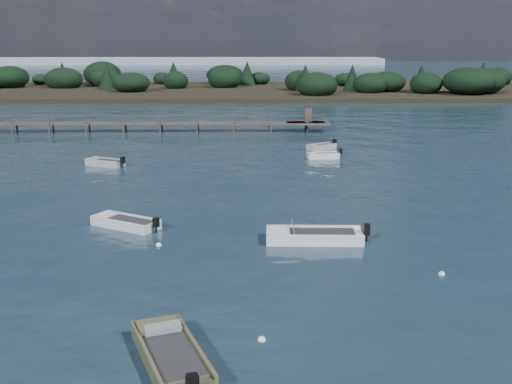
{
  "coord_description": "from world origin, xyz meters",
  "views": [
    {
      "loc": [
        -3.44,
        -26.75,
        10.97
      ],
      "look_at": [
        -2.7,
        14.0,
        1.0
      ],
      "focal_mm": 45.0,
      "sensor_mm": 36.0,
      "label": 1
    }
  ],
  "objects_px": {
    "tender_far_white": "(323,157)",
    "jetty": "(87,124)",
    "dinghy_near_olive": "(171,358)",
    "tender_far_grey_b": "(321,148)",
    "tender_far_grey": "(105,164)",
    "dinghy_mid_grey": "(126,224)",
    "dinghy_mid_white_a": "(314,238)"
  },
  "relations": [
    {
      "from": "dinghy_mid_white_a",
      "to": "tender_far_white",
      "type": "relative_size",
      "value": 1.74
    },
    {
      "from": "dinghy_near_olive",
      "to": "dinghy_mid_grey",
      "type": "height_order",
      "value": "dinghy_near_olive"
    },
    {
      "from": "dinghy_near_olive",
      "to": "jetty",
      "type": "relative_size",
      "value": 0.08
    },
    {
      "from": "tender_far_grey_b",
      "to": "dinghy_mid_grey",
      "type": "height_order",
      "value": "dinghy_mid_grey"
    },
    {
      "from": "tender_far_white",
      "to": "jetty",
      "type": "relative_size",
      "value": 0.05
    },
    {
      "from": "dinghy_mid_grey",
      "to": "tender_far_grey_b",
      "type": "bearing_deg",
      "value": 60.7
    },
    {
      "from": "dinghy_mid_white_a",
      "to": "jetty",
      "type": "bearing_deg",
      "value": 118.14
    },
    {
      "from": "tender_far_grey",
      "to": "jetty",
      "type": "xyz_separation_m",
      "value": [
        -6.24,
        20.12,
        0.82
      ]
    },
    {
      "from": "tender_far_grey_b",
      "to": "dinghy_mid_white_a",
      "type": "bearing_deg",
      "value": -97.53
    },
    {
      "from": "tender_far_grey_b",
      "to": "jetty",
      "type": "relative_size",
      "value": 0.05
    },
    {
      "from": "tender_far_white",
      "to": "jetty",
      "type": "distance_m",
      "value": 30.7
    },
    {
      "from": "tender_far_grey",
      "to": "jetty",
      "type": "relative_size",
      "value": 0.06
    },
    {
      "from": "dinghy_mid_grey",
      "to": "tender_far_grey",
      "type": "xyz_separation_m",
      "value": [
        -5.04,
        18.29,
        0.01
      ]
    },
    {
      "from": "dinghy_near_olive",
      "to": "dinghy_mid_white_a",
      "type": "bearing_deg",
      "value": 64.53
    },
    {
      "from": "tender_far_white",
      "to": "tender_far_grey",
      "type": "relative_size",
      "value": 0.88
    },
    {
      "from": "dinghy_near_olive",
      "to": "dinghy_mid_white_a",
      "type": "xyz_separation_m",
      "value": [
        6.34,
        13.31,
        0.0
      ]
    },
    {
      "from": "dinghy_near_olive",
      "to": "tender_far_white",
      "type": "relative_size",
      "value": 1.65
    },
    {
      "from": "tender_far_grey_b",
      "to": "jetty",
      "type": "height_order",
      "value": "jetty"
    },
    {
      "from": "jetty",
      "to": "tender_far_grey_b",
      "type": "bearing_deg",
      "value": -25.49
    },
    {
      "from": "dinghy_near_olive",
      "to": "dinghy_mid_grey",
      "type": "bearing_deg",
      "value": 105.39
    },
    {
      "from": "tender_far_grey_b",
      "to": "dinghy_mid_grey",
      "type": "distance_m",
      "value": 29.89
    },
    {
      "from": "jetty",
      "to": "tender_far_grey",
      "type": "bearing_deg",
      "value": -72.76
    },
    {
      "from": "tender_far_grey",
      "to": "tender_far_white",
      "type": "bearing_deg",
      "value": 9.13
    },
    {
      "from": "tender_far_grey_b",
      "to": "dinghy_near_olive",
      "type": "relative_size",
      "value": 0.59
    },
    {
      "from": "dinghy_near_olive",
      "to": "tender_far_grey",
      "type": "relative_size",
      "value": 1.46
    },
    {
      "from": "dinghy_mid_white_a",
      "to": "jetty",
      "type": "relative_size",
      "value": 0.09
    },
    {
      "from": "dinghy_near_olive",
      "to": "tender_far_grey_b",
      "type": "bearing_deg",
      "value": 76.47
    },
    {
      "from": "jetty",
      "to": "dinghy_mid_grey",
      "type": "bearing_deg",
      "value": -73.63
    },
    {
      "from": "tender_far_grey",
      "to": "jetty",
      "type": "height_order",
      "value": "jetty"
    },
    {
      "from": "tender_far_grey_b",
      "to": "jetty",
      "type": "xyz_separation_m",
      "value": [
        -25.91,
        12.35,
        0.82
      ]
    },
    {
      "from": "tender_far_grey_b",
      "to": "dinghy_mid_grey",
      "type": "xyz_separation_m",
      "value": [
        -14.63,
        -26.06,
        -0.01
      ]
    },
    {
      "from": "dinghy_mid_grey",
      "to": "jetty",
      "type": "xyz_separation_m",
      "value": [
        -11.28,
        38.41,
        0.83
      ]
    }
  ]
}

